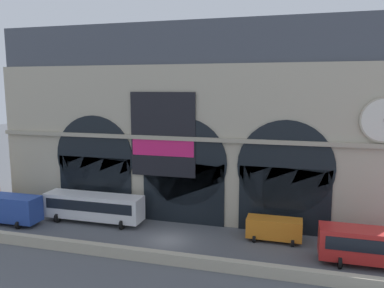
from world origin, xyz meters
The scene contains 6 objects.
ground_plane centered at (0.00, 0.00, 0.00)m, with size 200.00×200.00×0.00m, color #54565B.
quay_parapet_wall centered at (0.00, -4.60, 0.49)m, with size 90.00×0.70×0.98m, color #B2A891.
station_building centered at (0.01, 7.95, 10.44)m, with size 44.33×6.31×21.42m.
box_truck_west centered at (-18.15, -0.33, 1.70)m, with size 7.50×2.91×3.12m.
bus_midwest centered at (-9.43, 2.54, 1.78)m, with size 11.00×3.25×3.10m.
van_mideast centered at (9.79, 2.68, 1.25)m, with size 5.20×2.48×2.20m.
Camera 1 is at (11.53, -32.80, 14.69)m, focal length 35.48 mm.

